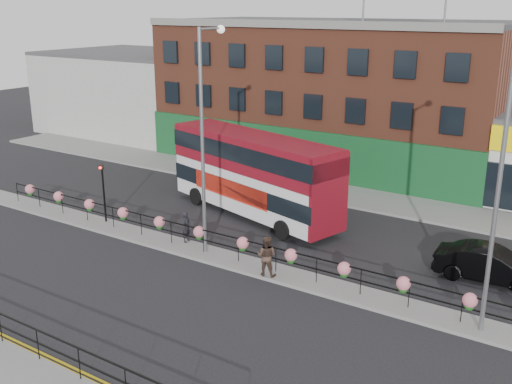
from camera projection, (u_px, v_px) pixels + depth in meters
The scene contains 15 objects.
ground at pixel (221, 259), 27.90m from camera, with size 120.00×120.00×0.00m, color black.
north_pavement at pixel (335, 193), 37.46m from camera, with size 60.00×4.00×0.15m, color slate.
median at pixel (221, 258), 27.88m from camera, with size 60.00×1.60×0.15m, color slate.
yellow_line_inner at pixel (50, 357), 20.16m from camera, with size 60.00×0.10×0.01m, color gold.
yellow_line_outer at pixel (46, 359), 20.01m from camera, with size 60.00×0.10×0.01m, color gold.
brick_building at pixel (336, 92), 44.39m from camera, with size 25.00×12.21×10.30m.
warehouse_west at pixel (138, 91), 55.44m from camera, with size 15.50×12.00×7.30m.
median_railing at pixel (220, 238), 27.59m from camera, with size 30.04×0.56×1.23m.
double_decker_bus at pixel (254, 167), 32.82m from camera, with size 11.66×5.61×4.60m.
car at pixel (491, 265), 25.49m from camera, with size 4.72×1.94×1.52m, color black.
pedestrian_a at pixel (186, 227), 29.36m from camera, with size 0.47×0.63×1.55m, color black.
pedestrian_b at pixel (266, 256), 25.66m from camera, with size 1.01×0.87×1.81m, color #402E25.
lamp_column_west at pixel (205, 123), 26.80m from camera, with size 0.37×1.81×10.33m.
lamp_column_east at pixel (503, 162), 19.94m from camera, with size 0.37×1.83×10.41m.
traffic_light_median at pixel (103, 180), 31.66m from camera, with size 0.15×0.28×3.65m.
Camera 1 is at (15.43, -20.59, 11.35)m, focal length 42.00 mm.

